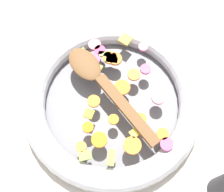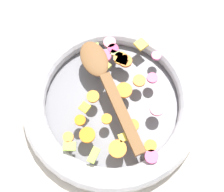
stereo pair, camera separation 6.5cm
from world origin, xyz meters
name	(u,v)px [view 2 (the right image)]	position (x,y,z in m)	size (l,w,h in m)	color
ground_plane	(112,104)	(0.00, 0.00, 0.00)	(4.00, 4.00, 0.00)	beige
skillet	(112,101)	(0.00, 0.00, 0.02)	(0.39, 0.39, 0.05)	slate
chopped_vegetables	(117,94)	(0.01, 0.00, 0.05)	(0.28, 0.30, 0.01)	orange
wooden_spoon	(106,81)	(0.00, 0.03, 0.06)	(0.06, 0.27, 0.01)	brown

